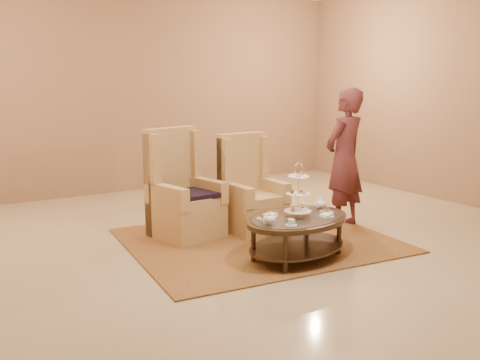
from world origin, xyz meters
TOP-DOWN VIEW (x-y plane):
  - ground at (0.00, 0.00)m, footprint 8.00×8.00m
  - ceiling at (0.00, 0.00)m, footprint 8.00×8.00m
  - wall_back at (0.00, 4.00)m, footprint 8.00×0.04m
  - rug at (0.20, 0.34)m, footprint 3.25×2.79m
  - tea_table at (0.20, -0.43)m, footprint 1.44×1.13m
  - armchair_left at (-0.51, 1.01)m, footprint 0.87×0.89m
  - armchair_right at (0.36, 0.80)m, footprint 0.71×0.73m
  - person at (1.51, 0.30)m, footprint 0.76×0.60m

SIDE VIEW (x-z plane):
  - ground at x=0.00m, z-range 0.00..0.00m
  - ceiling at x=0.00m, z-range -0.01..0.01m
  - rug at x=0.20m, z-range 0.00..0.02m
  - tea_table at x=0.20m, z-range -0.15..0.93m
  - armchair_right at x=0.36m, z-range -0.21..1.05m
  - armchair_left at x=-0.51m, z-range -0.22..1.13m
  - person at x=1.51m, z-range 0.00..1.84m
  - wall_back at x=0.00m, z-range 0.00..3.50m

